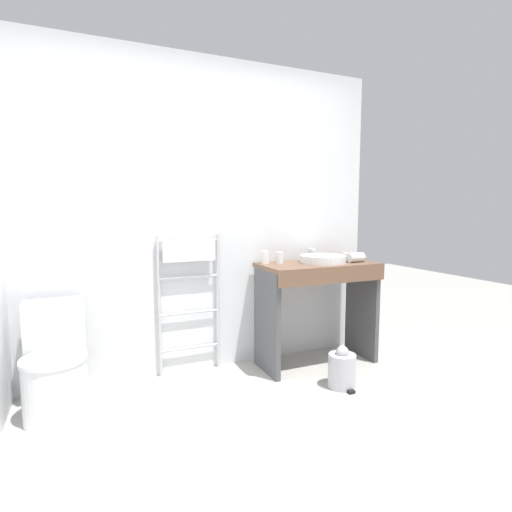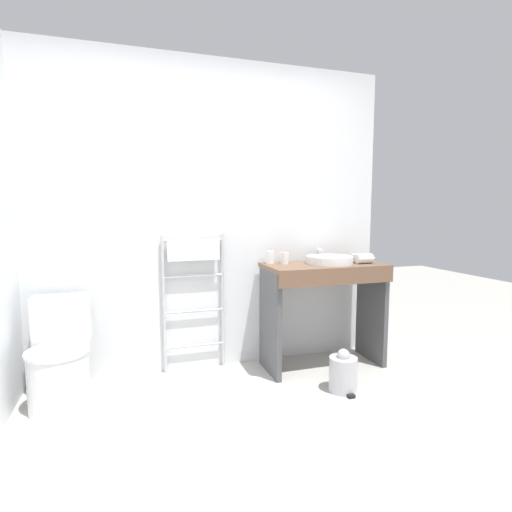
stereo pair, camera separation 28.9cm
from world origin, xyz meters
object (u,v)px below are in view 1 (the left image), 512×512
cup_near_wall (265,257)px  hair_dryer (356,257)px  towel_radiator (189,273)px  trash_bin (342,369)px  sink_basin (323,259)px  toilet (55,370)px  cup_near_edge (280,258)px

cup_near_wall → hair_dryer: (0.76, -0.23, -0.01)m
towel_radiator → trash_bin: size_ratio=3.54×
cup_near_wall → hair_dryer: bearing=-16.6°
towel_radiator → sink_basin: towel_radiator is taller
sink_basin → cup_near_wall: cup_near_wall is taller
sink_basin → hair_dryer: size_ratio=2.07×
toilet → trash_bin: (1.93, -0.41, -0.16)m
toilet → towel_radiator: towel_radiator is taller
sink_basin → trash_bin: bearing=-105.1°
cup_near_wall → cup_near_edge: bearing=-22.9°
towel_radiator → trash_bin: bearing=-36.6°
sink_basin → cup_near_edge: (-0.36, 0.10, 0.01)m
sink_basin → cup_near_wall: (-0.47, 0.15, 0.02)m
towel_radiator → cup_near_wall: bearing=-7.4°
hair_dryer → sink_basin: bearing=165.2°
cup_near_wall → trash_bin: (0.34, -0.64, -0.79)m
toilet → cup_near_wall: cup_near_wall is taller
sink_basin → cup_near_wall: 0.50m
hair_dryer → trash_bin: hair_dryer is taller
towel_radiator → cup_near_wall: towel_radiator is taller
hair_dryer → trash_bin: size_ratio=0.59×
cup_near_edge → trash_bin: 1.01m
sink_basin → cup_near_wall: size_ratio=3.72×
cup_near_wall → hair_dryer: 0.79m
towel_radiator → cup_near_edge: 0.75m
cup_near_edge → hair_dryer: bearing=-15.4°
sink_basin → cup_near_edge: bearing=164.2°
cup_near_wall → hair_dryer: cup_near_wall is taller
hair_dryer → trash_bin: 0.97m
towel_radiator → toilet: bearing=-162.4°
cup_near_edge → trash_bin: size_ratio=0.30×
sink_basin → hair_dryer: bearing=-14.8°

